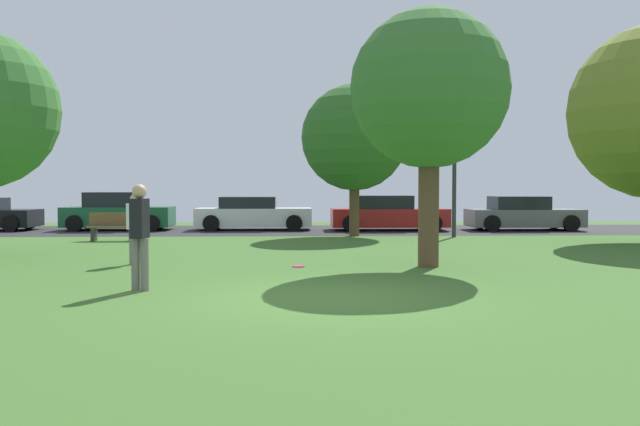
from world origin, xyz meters
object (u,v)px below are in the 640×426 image
object	(u,v)px
person_thrower	(135,226)
parked_car_green	(118,213)
street_lamp_post	(454,172)
parked_car_white	(253,214)
park_bench	(113,226)
maple_tree_near	(429,90)
birch_tree_lone	(354,138)
person_bystander	(140,231)
parked_car_red	(388,214)
parked_car_grey	(523,215)
frisbee_disc	(298,266)

from	to	relation	value
person_thrower	parked_car_green	world-z (taller)	person_thrower
parked_car_green	street_lamp_post	xyz separation A→B (m)	(12.55, -4.12, 1.56)
parked_car_white	park_bench	size ratio (longest dim) A/B	2.87
maple_tree_near	park_bench	world-z (taller)	maple_tree_near
parked_car_white	street_lamp_post	size ratio (longest dim) A/B	1.02
birch_tree_lone	person_bystander	xyz separation A→B (m)	(-4.69, -12.10, -2.46)
maple_tree_near	parked_car_red	distance (m)	12.42
parked_car_grey	parked_car_red	bearing A→B (deg)	177.89
parked_car_red	street_lamp_post	xyz separation A→B (m)	(1.77, -3.66, 1.61)
parked_car_white	frisbee_disc	bearing A→B (deg)	-81.93
person_thrower	parked_car_red	size ratio (longest dim) A/B	0.34
frisbee_disc	street_lamp_post	distance (m)	10.11
maple_tree_near	street_lamp_post	world-z (taller)	maple_tree_near
maple_tree_near	person_bystander	world-z (taller)	maple_tree_near
frisbee_disc	parked_car_red	size ratio (longest dim) A/B	0.06
person_bystander	parked_car_white	world-z (taller)	person_bystander
person_bystander	parked_car_red	xyz separation A→B (m)	(6.30, 15.07, -0.35)
person_thrower	parked_car_green	bearing A→B (deg)	138.98
parked_car_green	street_lamp_post	distance (m)	13.30
maple_tree_near	parked_car_grey	world-z (taller)	maple_tree_near
birch_tree_lone	street_lamp_post	distance (m)	3.65
parked_car_green	parked_car_grey	xyz separation A→B (m)	(16.16, -0.66, -0.07)
person_bystander	park_bench	distance (m)	10.78
parked_car_grey	street_lamp_post	size ratio (longest dim) A/B	0.98
maple_tree_near	person_thrower	distance (m)	7.15
person_bystander	park_bench	world-z (taller)	person_bystander
frisbee_disc	parked_car_grey	distance (m)	14.80
birch_tree_lone	street_lamp_post	size ratio (longest dim) A/B	1.18
person_thrower	park_bench	distance (m)	6.84
park_bench	street_lamp_post	xyz separation A→B (m)	(11.30, 1.14, 1.79)
birch_tree_lone	maple_tree_near	size ratio (longest dim) A/B	0.96
park_bench	person_bystander	bearing A→B (deg)	107.40
person_thrower	parked_car_white	bearing A→B (deg)	113.09
parked_car_grey	park_bench	xyz separation A→B (m)	(-14.91, -4.60, -0.16)
frisbee_disc	parked_car_white	bearing A→B (deg)	98.07
parked_car_grey	frisbee_disc	bearing A→B (deg)	-127.64
parked_car_red	parked_car_white	bearing A→B (deg)	175.94
parked_car_grey	person_bystander	bearing A→B (deg)	-128.18
person_thrower	parked_car_red	world-z (taller)	person_thrower
frisbee_disc	street_lamp_post	bearing A→B (deg)	56.72
parked_car_green	parked_car_red	xyz separation A→B (m)	(10.77, -0.46, -0.05)
birch_tree_lone	parked_car_grey	xyz separation A→B (m)	(7.00, 2.77, -2.83)
parked_car_green	parked_car_grey	world-z (taller)	parked_car_green
person_thrower	parked_car_green	size ratio (longest dim) A/B	0.37
parked_car_red	person_thrower	bearing A→B (deg)	-122.96
street_lamp_post	park_bench	bearing A→B (deg)	-174.26
parked_car_red	park_bench	size ratio (longest dim) A/B	2.86
parked_car_green	parked_car_grey	size ratio (longest dim) A/B	0.95
person_thrower	park_bench	xyz separation A→B (m)	(-2.23, 6.45, -0.40)
birch_tree_lone	park_bench	xyz separation A→B (m)	(-7.91, -1.83, -2.99)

